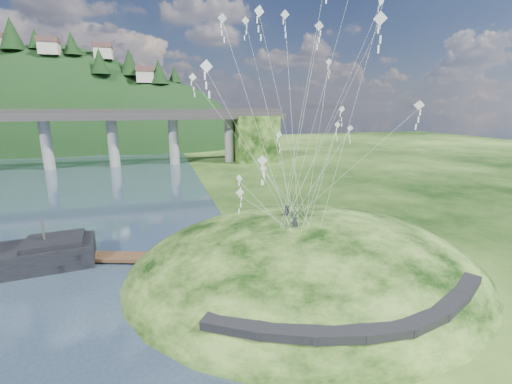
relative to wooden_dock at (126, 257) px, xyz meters
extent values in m
plane|color=black|center=(9.29, -8.32, -0.43)|extent=(320.00, 320.00, 0.00)
ellipsoid|color=black|center=(17.29, -6.32, -1.93)|extent=(36.00, 32.00, 13.00)
cube|color=black|center=(7.79, -16.32, 1.60)|extent=(4.32, 3.62, 0.71)
cube|color=black|center=(10.79, -17.97, 1.66)|extent=(4.10, 2.97, 0.61)
cube|color=black|center=(13.79, -18.97, 1.66)|extent=(3.85, 2.37, 0.62)
cube|color=black|center=(16.79, -19.42, 1.61)|extent=(3.62, 1.83, 0.66)
cube|color=black|center=(19.79, -19.22, 1.62)|extent=(3.82, 2.27, 0.68)
cube|color=black|center=(22.79, -18.27, 1.71)|extent=(4.11, 2.97, 0.71)
cube|color=black|center=(25.79, -16.72, 1.74)|extent=(4.26, 3.43, 0.66)
cylinder|color=gray|center=(-22.71, 61.68, 6.07)|extent=(2.60, 2.60, 13.00)
cylinder|color=gray|center=(-7.21, 61.68, 6.07)|extent=(2.60, 2.60, 13.00)
cylinder|color=gray|center=(8.29, 61.68, 6.07)|extent=(2.60, 2.60, 13.00)
cylinder|color=gray|center=(23.79, 61.68, 6.07)|extent=(2.60, 2.60, 13.00)
cube|color=black|center=(31.29, 61.68, 6.07)|extent=(12.00, 11.00, 13.00)
ellipsoid|color=black|center=(-30.71, 117.68, -6.43)|extent=(96.00, 68.00, 88.00)
ellipsoid|color=black|center=(4.29, 109.68, -10.43)|extent=(76.00, 56.00, 72.00)
cone|color=black|center=(-40.58, 106.31, 38.81)|extent=(8.01, 8.01, 10.54)
cone|color=black|center=(-33.58, 105.75, 37.46)|extent=(4.97, 4.97, 6.54)
cone|color=black|center=(-22.11, 103.73, 36.25)|extent=(5.83, 5.83, 7.67)
cone|color=black|center=(-13.16, 98.77, 30.16)|extent=(6.47, 6.47, 8.51)
cone|color=black|center=(-3.93, 105.67, 30.81)|extent=(7.13, 7.13, 9.38)
cone|color=black|center=(6.17, 100.72, 27.44)|extent=(6.56, 6.56, 8.63)
cone|color=black|center=(12.06, 106.31, 27.26)|extent=(4.88, 4.88, 6.42)
cube|color=beige|center=(-28.71, 101.68, 33.85)|extent=(6.00, 5.00, 4.00)
cube|color=brown|center=(-28.71, 101.68, 36.55)|extent=(6.40, 5.40, 1.60)
cube|color=beige|center=(-12.71, 107.68, 33.76)|extent=(6.00, 5.00, 4.00)
cube|color=brown|center=(-12.71, 107.68, 36.46)|extent=(6.40, 5.40, 1.60)
cube|color=beige|center=(1.29, 101.68, 25.46)|extent=(6.00, 5.00, 4.00)
cube|color=brown|center=(1.29, 101.68, 28.16)|extent=(6.40, 5.40, 1.60)
cube|color=black|center=(-6.63, 1.21, 2.09)|extent=(5.70, 4.94, 0.52)
cylinder|color=#2D2B2B|center=(-7.49, 1.10, 3.22)|extent=(0.21, 0.21, 2.61)
cube|color=#3B2618|center=(0.00, 0.00, 0.01)|extent=(13.53, 6.34, 0.34)
cylinder|color=#3B2618|center=(-5.51, 1.85, -0.23)|extent=(0.29, 0.29, 0.97)
cylinder|color=#3B2618|center=(-2.75, 0.93, -0.23)|extent=(0.29, 0.29, 0.97)
cylinder|color=#3B2618|center=(0.00, 0.00, -0.23)|extent=(0.29, 0.29, 0.97)
cylinder|color=#3B2618|center=(2.75, -0.93, -0.23)|extent=(0.29, 0.29, 0.97)
cylinder|color=#3B2618|center=(5.51, -1.85, -0.23)|extent=(0.29, 0.29, 0.97)
imported|color=#22242E|center=(15.36, -7.80, 5.46)|extent=(0.83, 0.75, 1.91)
imported|color=#22242E|center=(15.91, -4.28, 5.49)|extent=(1.20, 1.11, 1.97)
cube|color=silver|center=(18.12, -14.31, 20.58)|extent=(0.71, 0.58, 0.86)
cube|color=silver|center=(18.12, -14.31, 19.96)|extent=(0.11, 0.07, 0.51)
cube|color=silver|center=(18.12, -14.31, 19.34)|extent=(0.11, 0.07, 0.51)
cube|color=silver|center=(18.12, -14.31, 18.72)|extent=(0.11, 0.07, 0.51)
cube|color=silver|center=(11.21, -3.93, 7.06)|extent=(0.86, 0.30, 0.84)
cube|color=silver|center=(11.21, -3.93, 6.45)|extent=(0.11, 0.06, 0.50)
cube|color=silver|center=(11.21, -3.93, 5.84)|extent=(0.11, 0.06, 0.50)
cube|color=silver|center=(11.21, -3.93, 5.23)|extent=(0.11, 0.06, 0.50)
cube|color=silver|center=(18.23, -5.22, 21.99)|extent=(0.80, 0.28, 0.79)
cube|color=silver|center=(18.23, -5.22, 21.41)|extent=(0.11, 0.02, 0.47)
cube|color=silver|center=(18.23, -5.22, 20.83)|extent=(0.11, 0.02, 0.47)
cube|color=silver|center=(18.23, -5.22, 20.26)|extent=(0.11, 0.02, 0.47)
cube|color=silver|center=(7.45, -10.28, 17.79)|extent=(0.88, 0.18, 0.88)
cube|color=silver|center=(7.45, -10.28, 17.17)|extent=(0.12, 0.04, 0.51)
cube|color=silver|center=(7.45, -10.28, 16.54)|extent=(0.12, 0.04, 0.51)
cube|color=silver|center=(7.45, -10.28, 15.92)|extent=(0.12, 0.04, 0.51)
cube|color=silver|center=(15.29, 1.56, 8.30)|extent=(0.72, 0.43, 0.80)
cube|color=silver|center=(15.29, 1.56, 7.73)|extent=(0.10, 0.05, 0.46)
cube|color=silver|center=(15.29, 1.56, 7.16)|extent=(0.10, 0.05, 0.46)
cube|color=silver|center=(15.29, 1.56, 6.59)|extent=(0.10, 0.05, 0.46)
cube|color=silver|center=(25.15, 2.92, 12.96)|extent=(0.50, 0.68, 0.79)
cube|color=silver|center=(25.15, 2.92, 12.39)|extent=(0.09, 0.08, 0.47)
cube|color=silver|center=(25.15, 2.92, 11.82)|extent=(0.09, 0.08, 0.47)
cube|color=silver|center=(25.15, 2.92, 11.25)|extent=(0.09, 0.08, 0.47)
cube|color=silver|center=(10.89, -11.40, 21.19)|extent=(0.73, 0.22, 0.74)
cube|color=silver|center=(10.89, -11.40, 20.67)|extent=(0.09, 0.06, 0.43)
cube|color=silver|center=(10.89, -11.40, 20.15)|extent=(0.09, 0.06, 0.43)
cube|color=silver|center=(10.89, -11.40, 19.62)|extent=(0.09, 0.06, 0.43)
cube|color=silver|center=(7.65, 0.68, 17.93)|extent=(0.78, 0.24, 0.77)
cube|color=silver|center=(7.65, 0.68, 17.37)|extent=(0.10, 0.06, 0.45)
cube|color=silver|center=(7.65, 0.68, 16.82)|extent=(0.10, 0.06, 0.45)
cube|color=silver|center=(7.65, 0.68, 16.26)|extent=(0.10, 0.06, 0.45)
cube|color=silver|center=(14.91, -4.48, 12.52)|extent=(0.68, 0.27, 0.68)
cube|color=silver|center=(14.91, -4.48, 12.03)|extent=(0.08, 0.07, 0.41)
cube|color=silver|center=(14.91, -4.48, 11.53)|extent=(0.08, 0.07, 0.41)
cube|color=silver|center=(14.91, -4.48, 11.03)|extent=(0.08, 0.07, 0.41)
cube|color=silver|center=(16.62, -0.92, 23.78)|extent=(0.79, 0.44, 0.86)
cube|color=silver|center=(16.62, -0.92, 23.16)|extent=(0.11, 0.05, 0.50)
cube|color=silver|center=(16.62, -0.92, 22.55)|extent=(0.11, 0.05, 0.50)
cube|color=silver|center=(16.62, -0.92, 21.93)|extent=(0.11, 0.05, 0.50)
cube|color=silver|center=(11.89, -0.78, 7.77)|extent=(0.56, 0.67, 0.82)
cube|color=silver|center=(11.89, -0.78, 7.18)|extent=(0.10, 0.08, 0.48)
cube|color=silver|center=(11.89, -0.78, 6.59)|extent=(0.10, 0.08, 0.48)
cube|color=silver|center=(11.89, -0.78, 6.00)|extent=(0.10, 0.08, 0.48)
cube|color=silver|center=(26.51, 2.20, 12.58)|extent=(0.74, 0.30, 0.75)
cube|color=silver|center=(26.51, 2.20, 12.03)|extent=(0.10, 0.02, 0.45)
cube|color=silver|center=(26.51, 2.20, 11.48)|extent=(0.10, 0.02, 0.45)
cube|color=silver|center=(26.51, 2.20, 10.93)|extent=(0.10, 0.02, 0.45)
cube|color=silver|center=(21.19, -9.76, 23.04)|extent=(0.76, 0.42, 0.83)
cube|color=silver|center=(21.19, -9.76, 22.45)|extent=(0.10, 0.08, 0.48)
cube|color=silver|center=(21.19, -9.76, 21.86)|extent=(0.10, 0.08, 0.48)
cube|color=silver|center=(21.19, -9.76, 21.28)|extent=(0.10, 0.08, 0.48)
cube|color=silver|center=(24.18, 0.40, 14.82)|extent=(0.81, 0.28, 0.78)
cube|color=silver|center=(24.18, 0.40, 14.25)|extent=(0.10, 0.06, 0.47)
cube|color=silver|center=(24.18, 0.40, 13.68)|extent=(0.10, 0.06, 0.47)
cube|color=silver|center=(24.18, 0.40, 13.10)|extent=(0.10, 0.06, 0.47)
cube|color=silver|center=(11.52, -10.17, 11.09)|extent=(0.77, 0.27, 0.79)
cube|color=silver|center=(11.52, -10.17, 10.53)|extent=(0.10, 0.03, 0.46)
cube|color=silver|center=(11.52, -10.17, 9.97)|extent=(0.10, 0.03, 0.46)
cube|color=silver|center=(11.52, -10.17, 9.40)|extent=(0.10, 0.03, 0.46)
cube|color=silver|center=(9.86, -3.95, 22.36)|extent=(0.77, 0.29, 0.76)
cube|color=silver|center=(9.86, -3.95, 21.80)|extent=(0.10, 0.03, 0.46)
cube|color=silver|center=(9.86, -3.95, 21.24)|extent=(0.10, 0.03, 0.46)
cube|color=silver|center=(9.86, -3.95, 20.68)|extent=(0.10, 0.03, 0.46)
cube|color=silver|center=(23.85, -12.02, 15.21)|extent=(0.61, 0.56, 0.76)
cube|color=silver|center=(23.85, -12.02, 14.65)|extent=(0.10, 0.06, 0.46)
cube|color=silver|center=(23.85, -12.02, 14.09)|extent=(0.10, 0.06, 0.46)
cube|color=silver|center=(23.85, -12.02, 13.53)|extent=(0.10, 0.06, 0.46)
cube|color=silver|center=(13.59, 2.69, 23.83)|extent=(0.77, 0.33, 0.80)
cube|color=silver|center=(13.59, 2.69, 23.26)|extent=(0.11, 0.04, 0.47)
cube|color=silver|center=(13.59, 2.69, 22.69)|extent=(0.11, 0.04, 0.47)
cube|color=silver|center=(13.59, 2.69, 22.12)|extent=(0.11, 0.04, 0.47)
cube|color=silver|center=(21.98, -0.17, 19.72)|extent=(0.50, 0.55, 0.71)
cube|color=silver|center=(21.98, -0.17, 19.22)|extent=(0.08, 0.07, 0.41)
cube|color=silver|center=(21.98, -0.17, 18.72)|extent=(0.08, 0.07, 0.41)
cube|color=silver|center=(21.98, -0.17, 18.21)|extent=(0.08, 0.07, 0.41)
camera|label=1|loc=(3.84, -35.07, 15.10)|focal=24.00mm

